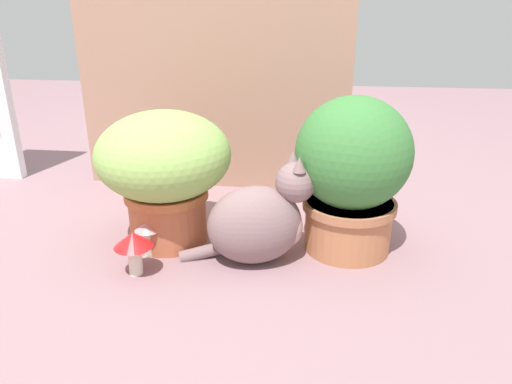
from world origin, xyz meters
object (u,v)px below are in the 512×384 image
leafy_planter (352,171)px  mushroom_ornament_pink (148,231)px  grass_planter (164,168)px  cat (261,220)px  mushroom_ornament_red (133,244)px

leafy_planter → mushroom_ornament_pink: (-0.56, -0.11, -0.16)m
grass_planter → leafy_planter: leafy_planter is taller
cat → mushroom_ornament_pink: size_ratio=3.58×
cat → mushroom_ornament_red: (-0.32, -0.11, -0.03)m
leafy_planter → mushroom_ornament_pink: leafy_planter is taller
leafy_planter → mushroom_ornament_red: bearing=-159.3°
grass_planter → mushroom_ornament_red: size_ratio=3.22×
mushroom_ornament_pink → cat: bearing=2.6°
leafy_planter → cat: leafy_planter is taller
mushroom_ornament_pink → mushroom_ornament_red: bearing=-92.1°
mushroom_ornament_pink → mushroom_ornament_red: mushroom_ornament_red is taller
leafy_planter → mushroom_ornament_pink: bearing=-168.4°
cat → mushroom_ornament_pink: (-0.32, -0.01, -0.04)m
grass_planter → leafy_planter: bearing=1.6°
cat → mushroom_ornament_pink: cat is taller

